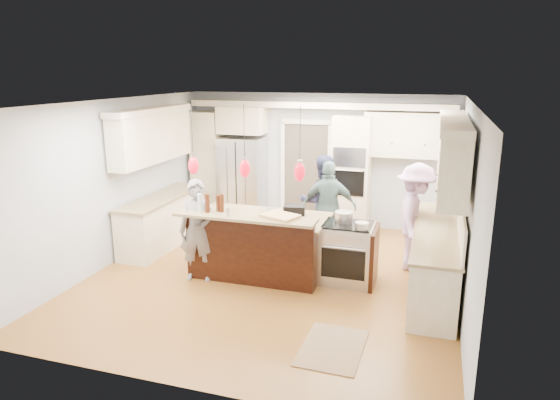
{
  "coord_description": "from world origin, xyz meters",
  "views": [
    {
      "loc": [
        2.28,
        -6.95,
        3.14
      ],
      "look_at": [
        0.0,
        0.35,
        1.15
      ],
      "focal_mm": 32.0,
      "sensor_mm": 36.0,
      "label": 1
    }
  ],
  "objects_px": {
    "kitchen_island": "(260,244)",
    "island_range": "(349,253)",
    "refrigerator": "(242,180)",
    "person_far_left": "(322,201)",
    "person_bar_end": "(198,231)"
  },
  "relations": [
    {
      "from": "kitchen_island",
      "to": "island_range",
      "type": "distance_m",
      "value": 1.41
    },
    {
      "from": "kitchen_island",
      "to": "person_far_left",
      "type": "height_order",
      "value": "person_far_left"
    },
    {
      "from": "kitchen_island",
      "to": "island_range",
      "type": "relative_size",
      "value": 2.28
    },
    {
      "from": "refrigerator",
      "to": "person_far_left",
      "type": "distance_m",
      "value": 2.21
    },
    {
      "from": "refrigerator",
      "to": "island_range",
      "type": "height_order",
      "value": "refrigerator"
    },
    {
      "from": "kitchen_island",
      "to": "person_bar_end",
      "type": "relative_size",
      "value": 1.33
    },
    {
      "from": "refrigerator",
      "to": "kitchen_island",
      "type": "bearing_deg",
      "value": -63.08
    },
    {
      "from": "person_bar_end",
      "to": "person_far_left",
      "type": "height_order",
      "value": "person_far_left"
    },
    {
      "from": "refrigerator",
      "to": "person_far_left",
      "type": "height_order",
      "value": "refrigerator"
    },
    {
      "from": "kitchen_island",
      "to": "person_far_left",
      "type": "bearing_deg",
      "value": 67.06
    },
    {
      "from": "refrigerator",
      "to": "island_range",
      "type": "relative_size",
      "value": 1.96
    },
    {
      "from": "kitchen_island",
      "to": "person_bar_end",
      "type": "bearing_deg",
      "value": -147.12
    },
    {
      "from": "island_range",
      "to": "person_bar_end",
      "type": "height_order",
      "value": "person_bar_end"
    },
    {
      "from": "island_range",
      "to": "person_far_left",
      "type": "distance_m",
      "value": 1.68
    },
    {
      "from": "refrigerator",
      "to": "kitchen_island",
      "type": "height_order",
      "value": "refrigerator"
    }
  ]
}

